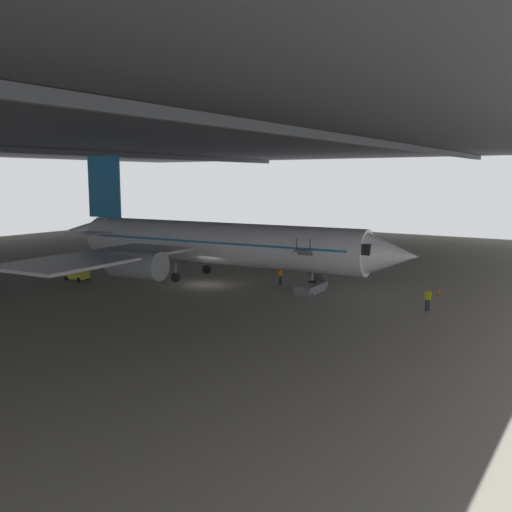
{
  "coord_description": "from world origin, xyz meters",
  "views": [
    {
      "loc": [
        -39.3,
        -31.23,
        9.64
      ],
      "look_at": [
        1.9,
        -3.86,
        2.64
      ],
      "focal_mm": 38.65,
      "sensor_mm": 36.0,
      "label": 1
    }
  ],
  "objects_px": {
    "airplane_main": "(211,243)",
    "crew_worker_near_nose": "(428,298)",
    "crew_worker_by_stairs": "(280,275)",
    "boarding_stairs": "(311,284)",
    "baggage_tug": "(77,275)",
    "traffic_cone_orange": "(439,292)"
  },
  "relations": [
    {
      "from": "boarding_stairs",
      "to": "baggage_tug",
      "type": "height_order",
      "value": "boarding_stairs"
    },
    {
      "from": "traffic_cone_orange",
      "to": "airplane_main",
      "type": "bearing_deg",
      "value": 104.07
    },
    {
      "from": "crew_worker_near_nose",
      "to": "crew_worker_by_stairs",
      "type": "distance_m",
      "value": 14.29
    },
    {
      "from": "traffic_cone_orange",
      "to": "baggage_tug",
      "type": "xyz_separation_m",
      "value": [
        -12.34,
        30.6,
        0.23
      ]
    },
    {
      "from": "crew_worker_near_nose",
      "to": "boarding_stairs",
      "type": "bearing_deg",
      "value": 82.89
    },
    {
      "from": "crew_worker_near_nose",
      "to": "airplane_main",
      "type": "bearing_deg",
      "value": 87.07
    },
    {
      "from": "crew_worker_by_stairs",
      "to": "airplane_main",
      "type": "bearing_deg",
      "value": 101.42
    },
    {
      "from": "airplane_main",
      "to": "crew_worker_near_nose",
      "type": "height_order",
      "value": "airplane_main"
    },
    {
      "from": "baggage_tug",
      "to": "boarding_stairs",
      "type": "bearing_deg",
      "value": -70.49
    },
    {
      "from": "boarding_stairs",
      "to": "crew_worker_near_nose",
      "type": "xyz_separation_m",
      "value": [
        -1.28,
        -10.28,
        0.23
      ]
    },
    {
      "from": "crew_worker_by_stairs",
      "to": "baggage_tug",
      "type": "bearing_deg",
      "value": 116.57
    },
    {
      "from": "crew_worker_by_stairs",
      "to": "baggage_tug",
      "type": "distance_m",
      "value": 19.41
    },
    {
      "from": "crew_worker_near_nose",
      "to": "crew_worker_by_stairs",
      "type": "bearing_deg",
      "value": 80.06
    },
    {
      "from": "airplane_main",
      "to": "crew_worker_near_nose",
      "type": "distance_m",
      "value": 21.16
    },
    {
      "from": "baggage_tug",
      "to": "crew_worker_by_stairs",
      "type": "bearing_deg",
      "value": -63.43
    },
    {
      "from": "boarding_stairs",
      "to": "baggage_tug",
      "type": "relative_size",
      "value": 2.06
    },
    {
      "from": "boarding_stairs",
      "to": "traffic_cone_orange",
      "type": "relative_size",
      "value": 7.95
    },
    {
      "from": "airplane_main",
      "to": "crew_worker_by_stairs",
      "type": "distance_m",
      "value": 7.51
    },
    {
      "from": "crew_worker_near_nose",
      "to": "baggage_tug",
      "type": "height_order",
      "value": "crew_worker_near_nose"
    },
    {
      "from": "airplane_main",
      "to": "traffic_cone_orange",
      "type": "xyz_separation_m",
      "value": [
        5.05,
        -20.14,
        -3.26
      ]
    },
    {
      "from": "boarding_stairs",
      "to": "crew_worker_near_nose",
      "type": "distance_m",
      "value": 10.36
    },
    {
      "from": "crew_worker_near_nose",
      "to": "crew_worker_by_stairs",
      "type": "relative_size",
      "value": 1.04
    }
  ]
}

